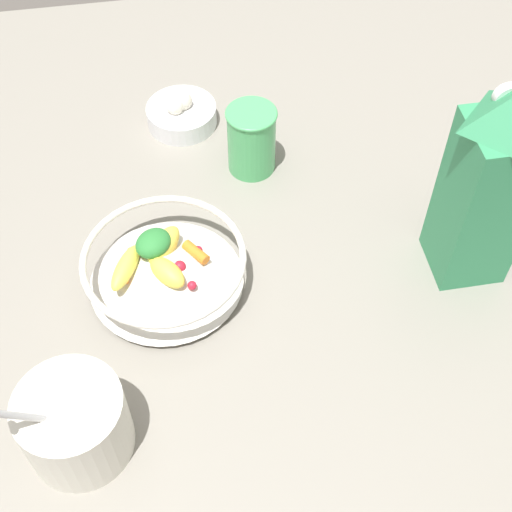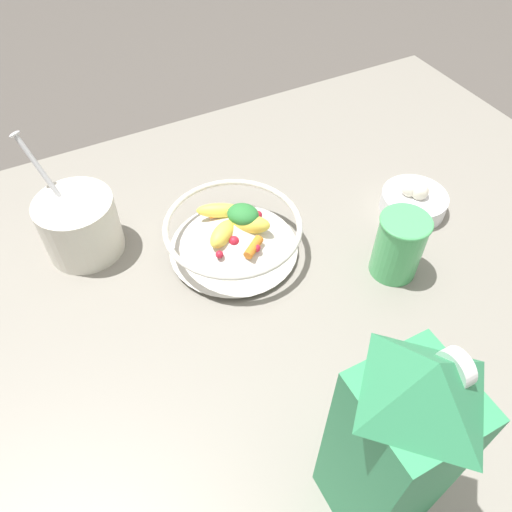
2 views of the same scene
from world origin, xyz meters
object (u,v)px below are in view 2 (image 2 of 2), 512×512
(fruit_bowl, at_px, (233,234))
(drinking_cup, at_px, (399,245))
(milk_carton, at_px, (395,445))
(yogurt_tub, at_px, (79,223))
(garlic_bowl, at_px, (413,201))

(fruit_bowl, height_order, drinking_cup, drinking_cup)
(milk_carton, xyz_separation_m, drinking_cup, (0.27, -0.24, -0.10))
(yogurt_tub, height_order, garlic_bowl, yogurt_tub)
(fruit_bowl, xyz_separation_m, garlic_bowl, (-0.06, -0.34, -0.02))
(drinking_cup, height_order, garlic_bowl, drinking_cup)
(garlic_bowl, bearing_deg, milk_carton, 135.34)
(fruit_bowl, distance_m, garlic_bowl, 0.34)
(yogurt_tub, distance_m, garlic_bowl, 0.59)
(milk_carton, height_order, yogurt_tub, milk_carton)
(fruit_bowl, relative_size, drinking_cup, 2.00)
(milk_carton, bearing_deg, garlic_bowl, -44.66)
(yogurt_tub, bearing_deg, fruit_bowl, -119.13)
(fruit_bowl, distance_m, drinking_cup, 0.27)
(garlic_bowl, bearing_deg, fruit_bowl, 80.25)
(fruit_bowl, bearing_deg, garlic_bowl, -99.75)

